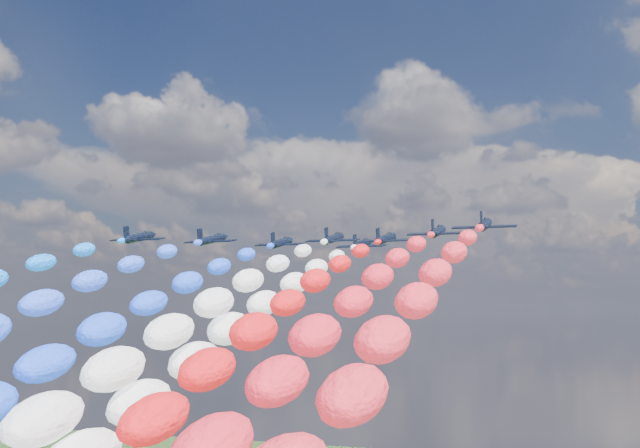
% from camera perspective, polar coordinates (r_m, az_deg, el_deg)
% --- Properties ---
extents(jet_0, '(9.71, 12.81, 4.77)m').
position_cam_1_polar(jet_0, '(138.18, -12.65, -0.93)').
color(jet_0, black).
extents(jet_1, '(9.08, 12.36, 4.77)m').
position_cam_1_polar(jet_1, '(139.99, -7.64, -1.09)').
color(jet_1, black).
extents(jet_2, '(9.34, 12.55, 4.77)m').
position_cam_1_polar(jet_2, '(145.46, -2.74, -1.32)').
color(jet_2, black).
extents(trail_2, '(6.27, 133.73, 49.41)m').
position_cam_1_polar(trail_2, '(86.29, -21.02, -12.68)').
color(trail_2, '#234EFF').
extents(jet_3, '(9.35, 12.56, 4.77)m').
position_cam_1_polar(jet_3, '(136.83, 0.98, -1.03)').
color(jet_3, black).
extents(trail_3, '(6.27, 133.73, 49.41)m').
position_cam_1_polar(trail_3, '(75.36, -16.60, -13.86)').
color(trail_3, white).
extents(jet_4, '(9.09, 12.37, 4.77)m').
position_cam_1_polar(jet_4, '(149.23, 2.98, -1.44)').
color(jet_4, black).
extents(trail_4, '(6.27, 133.73, 49.41)m').
position_cam_1_polar(trail_4, '(85.96, -10.65, -13.00)').
color(trail_4, white).
extents(jet_5, '(9.45, 12.63, 4.77)m').
position_cam_1_polar(jet_5, '(137.65, 4.66, -1.04)').
color(jet_5, black).
extents(trail_5, '(6.27, 133.73, 49.41)m').
position_cam_1_polar(trail_5, '(73.78, -9.71, -14.19)').
color(trail_5, red).
extents(jet_6, '(9.32, 12.53, 4.77)m').
position_cam_1_polar(jet_6, '(125.77, 8.30, -0.53)').
color(jet_6, black).
extents(jet_7, '(9.41, 12.60, 4.77)m').
position_cam_1_polar(jet_7, '(116.73, 11.55, -0.05)').
color(jet_7, black).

